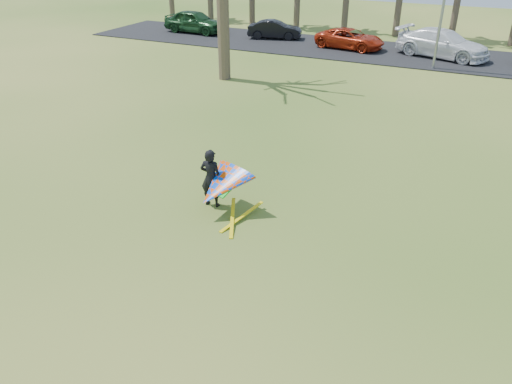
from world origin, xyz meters
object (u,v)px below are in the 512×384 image
at_px(car_2, 350,39).
at_px(kite_flyer, 219,185).
at_px(car_0, 195,21).
at_px(car_1, 275,29).
at_px(car_3, 443,44).

xyz_separation_m(car_2, kite_flyer, (2.54, -22.69, 0.15)).
bearing_deg(car_2, car_0, 96.96).
xyz_separation_m(car_1, car_2, (5.89, -0.94, 0.00)).
bearing_deg(car_0, car_2, -88.88).
relative_size(car_2, kite_flyer, 1.92).
relative_size(car_0, kite_flyer, 2.04).
distance_m(car_2, car_3, 5.91).
distance_m(car_0, car_2, 12.35).
relative_size(car_0, car_3, 0.85).
xyz_separation_m(car_0, car_1, (6.45, 0.53, -0.19)).
distance_m(car_1, car_3, 11.84).
relative_size(car_1, car_2, 0.84).
bearing_deg(kite_flyer, car_1, 109.65).
bearing_deg(car_0, car_1, -82.29).
relative_size(car_3, kite_flyer, 2.41).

